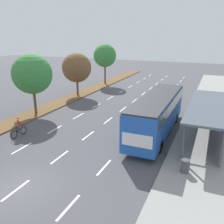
# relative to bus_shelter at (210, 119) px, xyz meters

# --- Properties ---
(ground_plane) EXTENTS (140.00, 140.00, 0.00)m
(ground_plane) POSITION_rel_bus_shelter_xyz_m (-9.53, -11.32, -1.87)
(ground_plane) COLOR #4C4C51
(median_strip) EXTENTS (2.60, 52.00, 0.12)m
(median_strip) POSITION_rel_bus_shelter_xyz_m (-17.83, 8.68, -1.81)
(median_strip) COLOR brown
(median_strip) RESTS_ON ground
(sidewalk_right) EXTENTS (4.50, 52.00, 0.15)m
(sidewalk_right) POSITION_rel_bus_shelter_xyz_m (-0.28, 8.68, -1.79)
(sidewalk_right) COLOR gray
(sidewalk_right) RESTS_ON ground
(lane_divider_left) EXTENTS (0.14, 48.19, 0.01)m
(lane_divider_left) POSITION_rel_bus_shelter_xyz_m (-13.03, 7.27, -1.86)
(lane_divider_left) COLOR white
(lane_divider_left) RESTS_ON ground
(lane_divider_center) EXTENTS (0.14, 48.19, 0.01)m
(lane_divider_center) POSITION_rel_bus_shelter_xyz_m (-9.53, 7.27, -1.86)
(lane_divider_center) COLOR white
(lane_divider_center) RESTS_ON ground
(lane_divider_right) EXTENTS (0.14, 48.19, 0.01)m
(lane_divider_right) POSITION_rel_bus_shelter_xyz_m (-6.03, 7.27, -1.86)
(lane_divider_right) COLOR white
(lane_divider_right) RESTS_ON ground
(bus_shelter) EXTENTS (2.90, 10.43, 2.86)m
(bus_shelter) POSITION_rel_bus_shelter_xyz_m (0.00, 0.00, 0.00)
(bus_shelter) COLOR gray
(bus_shelter) RESTS_ON sidewalk_right
(bus) EXTENTS (2.54, 11.29, 3.37)m
(bus) POSITION_rel_bus_shelter_xyz_m (-4.28, -0.35, 0.20)
(bus) COLOR #2356B2
(bus) RESTS_ON ground
(cyclist) EXTENTS (0.46, 1.82, 1.71)m
(cyclist) POSITION_rel_bus_shelter_xyz_m (-14.87, -5.70, -1.08)
(cyclist) COLOR black
(cyclist) RESTS_ON ground
(median_tree_second) EXTENTS (4.16, 4.16, 6.36)m
(median_tree_second) POSITION_rel_bus_shelter_xyz_m (-17.63, -0.28, 2.52)
(median_tree_second) COLOR brown
(median_tree_second) RESTS_ON median_strip
(median_tree_third) EXTENTS (4.03, 4.03, 5.85)m
(median_tree_third) POSITION_rel_bus_shelter_xyz_m (-17.77, 8.71, 2.08)
(median_tree_third) COLOR brown
(median_tree_third) RESTS_ON median_strip
(median_tree_fourth) EXTENTS (3.84, 3.84, 6.71)m
(median_tree_fourth) POSITION_rel_bus_shelter_xyz_m (-17.70, 17.71, 3.03)
(median_tree_fourth) COLOR brown
(median_tree_fourth) RESTS_ON median_strip
(trash_bin) EXTENTS (0.52, 0.52, 0.85)m
(trash_bin) POSITION_rel_bus_shelter_xyz_m (-1.08, -6.11, -1.29)
(trash_bin) COLOR #4C4C51
(trash_bin) RESTS_ON sidewalk_right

